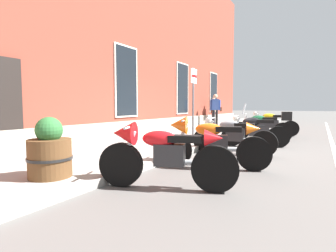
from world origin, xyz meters
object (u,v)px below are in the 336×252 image
at_px(parking_sign, 193,94).
at_px(motorcycle_grey_naked, 232,136).
at_px(motorcycle_black_naked, 254,131).
at_px(pedestrian_tan_coat, 213,110).
at_px(motorcycle_green_touring, 265,125).
at_px(pedestrian_blue_top, 215,108).
at_px(motorcycle_orange_sport, 209,140).
at_px(barrel_planter, 50,152).
at_px(motorcycle_yellow_naked, 271,124).
at_px(motorcycle_red_sport, 161,152).

bearing_deg(parking_sign, motorcycle_grey_naked, -119.57).
xyz_separation_m(motorcycle_black_naked, pedestrian_tan_coat, (6.68, 3.81, 0.55)).
xyz_separation_m(motorcycle_black_naked, motorcycle_green_touring, (1.64, -0.00, 0.07)).
relative_size(motorcycle_black_naked, pedestrian_blue_top, 1.11).
relative_size(motorcycle_orange_sport, motorcycle_green_touring, 1.01).
bearing_deg(parking_sign, pedestrian_tan_coat, 15.83).
distance_m(motorcycle_orange_sport, pedestrian_blue_top, 9.75).
xyz_separation_m(motorcycle_grey_naked, parking_sign, (0.85, 1.50, 1.15)).
height_order(motorcycle_orange_sport, motorcycle_black_naked, motorcycle_orange_sport).
bearing_deg(barrel_planter, motorcycle_black_naked, -17.98).
bearing_deg(motorcycle_orange_sport, pedestrian_blue_top, 19.46).
distance_m(motorcycle_grey_naked, barrel_planter, 4.42).
relative_size(motorcycle_black_naked, motorcycle_yellow_naked, 0.93).
bearing_deg(motorcycle_yellow_naked, motorcycle_grey_naked, 177.88).
distance_m(motorcycle_orange_sport, motorcycle_yellow_naked, 6.66).
relative_size(motorcycle_grey_naked, pedestrian_tan_coat, 1.36).
relative_size(motorcycle_orange_sport, barrel_planter, 2.28).
bearing_deg(motorcycle_yellow_naked, motorcycle_red_sport, 178.35).
relative_size(motorcycle_yellow_naked, barrel_planter, 2.25).
bearing_deg(motorcycle_yellow_naked, motorcycle_black_naked, -179.15).
bearing_deg(motorcycle_green_touring, motorcycle_yellow_naked, 1.73).
distance_m(motorcycle_yellow_naked, pedestrian_blue_top, 4.23).
relative_size(motorcycle_black_naked, motorcycle_green_touring, 0.93).
height_order(motorcycle_red_sport, motorcycle_grey_naked, motorcycle_red_sport).
height_order(motorcycle_yellow_naked, pedestrian_blue_top, pedestrian_blue_top).
height_order(motorcycle_grey_naked, motorcycle_green_touring, motorcycle_green_touring).
bearing_deg(motorcycle_red_sport, barrel_planter, 115.89).
distance_m(pedestrian_tan_coat, parking_sign, 7.64).
bearing_deg(motorcycle_orange_sport, pedestrian_tan_coat, 20.13).
xyz_separation_m(motorcycle_grey_naked, motorcycle_black_naked, (1.50, -0.23, 0.01)).
bearing_deg(motorcycle_yellow_naked, barrel_planter, 168.80).
bearing_deg(motorcycle_grey_naked, barrel_planter, 158.84).
height_order(motorcycle_green_touring, barrel_planter, motorcycle_green_touring).
relative_size(motorcycle_green_touring, barrel_planter, 2.27).
xyz_separation_m(motorcycle_grey_naked, barrel_planter, (-4.13, 1.60, 0.05)).
distance_m(motorcycle_orange_sport, motorcycle_black_naked, 3.33).
bearing_deg(parking_sign, barrel_planter, 178.92).
bearing_deg(pedestrian_blue_top, motorcycle_red_sport, -163.89).
xyz_separation_m(motorcycle_yellow_naked, pedestrian_tan_coat, (3.34, 3.76, 0.54)).
distance_m(motorcycle_yellow_naked, pedestrian_tan_coat, 5.06).
height_order(motorcycle_red_sport, pedestrian_tan_coat, pedestrian_tan_coat).
height_order(motorcycle_black_naked, pedestrian_blue_top, pedestrian_blue_top).
distance_m(motorcycle_red_sport, motorcycle_yellow_naked, 8.22).
relative_size(parking_sign, barrel_planter, 2.45).
distance_m(motorcycle_red_sport, barrel_planter, 1.71).
height_order(motorcycle_grey_naked, parking_sign, parking_sign).
height_order(pedestrian_tan_coat, parking_sign, parking_sign).
relative_size(motorcycle_grey_naked, motorcycle_black_naked, 1.11).
relative_size(pedestrian_blue_top, pedestrian_tan_coat, 1.10).
height_order(motorcycle_red_sport, pedestrian_blue_top, pedestrian_blue_top).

